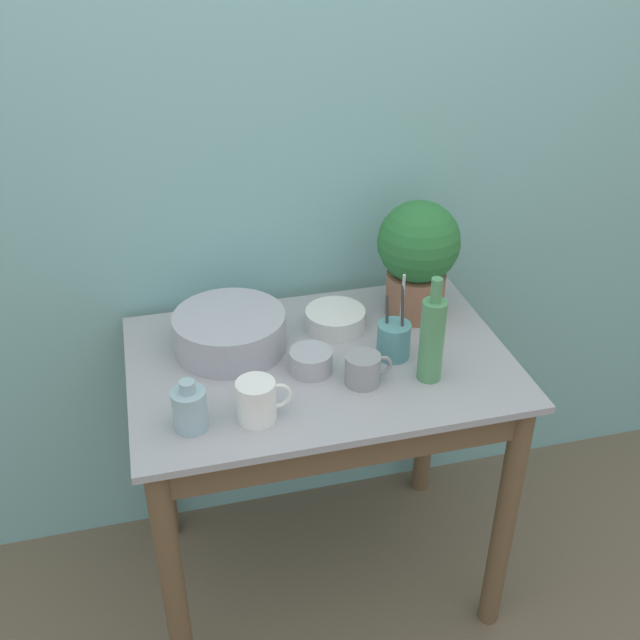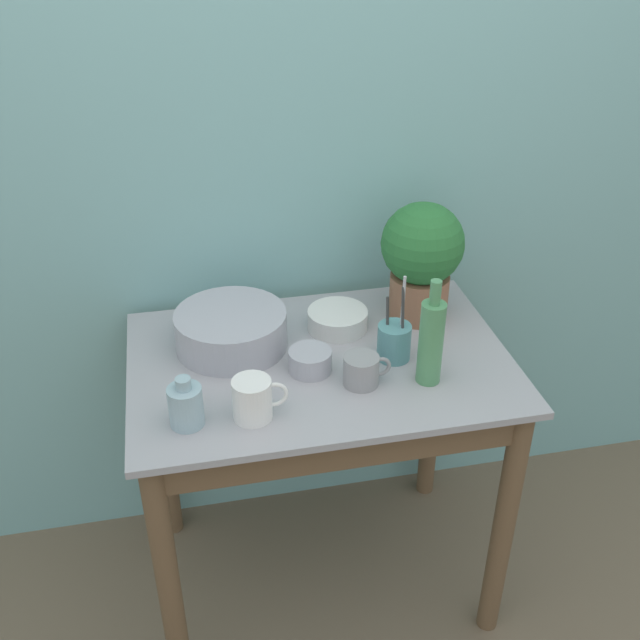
{
  "view_description": "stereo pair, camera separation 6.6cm",
  "coord_description": "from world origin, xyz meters",
  "px_view_note": "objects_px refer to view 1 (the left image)",
  "views": [
    {
      "loc": [
        -0.4,
        -1.24,
        1.95
      ],
      "look_at": [
        0.0,
        0.34,
        0.95
      ],
      "focal_mm": 42.0,
      "sensor_mm": 36.0,
      "label": 1
    },
    {
      "loc": [
        -0.34,
        -1.26,
        1.95
      ],
      "look_at": [
        0.0,
        0.34,
        0.95
      ],
      "focal_mm": 42.0,
      "sensor_mm": 36.0,
      "label": 2
    }
  ],
  "objects_px": {
    "potted_plant": "(418,254)",
    "bowl_small_steel": "(311,361)",
    "mug_white": "(257,401)",
    "utensil_cup": "(394,339)",
    "bowl_wash_large": "(230,332)",
    "bowl_small_enamel_white": "(335,319)",
    "bottle_tall": "(432,338)",
    "bottle_short": "(190,408)",
    "mug_grey": "(363,369)"
  },
  "relations": [
    {
      "from": "bowl_small_enamel_white",
      "to": "bowl_small_steel",
      "type": "height_order",
      "value": "bowl_small_steel"
    },
    {
      "from": "mug_grey",
      "to": "bowl_small_enamel_white",
      "type": "xyz_separation_m",
      "value": [
        -0.0,
        0.27,
        -0.01
      ]
    },
    {
      "from": "mug_grey",
      "to": "bowl_small_steel",
      "type": "xyz_separation_m",
      "value": [
        -0.12,
        0.08,
        -0.01
      ]
    },
    {
      "from": "potted_plant",
      "to": "utensil_cup",
      "type": "relative_size",
      "value": 1.43
    },
    {
      "from": "potted_plant",
      "to": "bowl_wash_large",
      "type": "xyz_separation_m",
      "value": [
        -0.54,
        -0.05,
        -0.14
      ]
    },
    {
      "from": "potted_plant",
      "to": "bottle_short",
      "type": "distance_m",
      "value": 0.78
    },
    {
      "from": "bowl_wash_large",
      "to": "bowl_small_enamel_white",
      "type": "distance_m",
      "value": 0.3
    },
    {
      "from": "mug_grey",
      "to": "utensil_cup",
      "type": "xyz_separation_m",
      "value": [
        0.11,
        0.09,
        0.01
      ]
    },
    {
      "from": "bowl_wash_large",
      "to": "bottle_tall",
      "type": "height_order",
      "value": "bottle_tall"
    },
    {
      "from": "bottle_tall",
      "to": "bowl_small_enamel_white",
      "type": "distance_m",
      "value": 0.35
    },
    {
      "from": "bottle_tall",
      "to": "bottle_short",
      "type": "distance_m",
      "value": 0.61
    },
    {
      "from": "bowl_wash_large",
      "to": "bowl_small_steel",
      "type": "relative_size",
      "value": 2.69
    },
    {
      "from": "bottle_tall",
      "to": "bowl_small_enamel_white",
      "type": "height_order",
      "value": "bottle_tall"
    },
    {
      "from": "bowl_wash_large",
      "to": "utensil_cup",
      "type": "distance_m",
      "value": 0.44
    },
    {
      "from": "potted_plant",
      "to": "bowl_small_enamel_white",
      "type": "xyz_separation_m",
      "value": [
        -0.24,
        -0.02,
        -0.16
      ]
    },
    {
      "from": "bottle_tall",
      "to": "bowl_small_steel",
      "type": "xyz_separation_m",
      "value": [
        -0.28,
        0.1,
        -0.09
      ]
    },
    {
      "from": "bowl_wash_large",
      "to": "bowl_small_steel",
      "type": "height_order",
      "value": "bowl_wash_large"
    },
    {
      "from": "mug_white",
      "to": "utensil_cup",
      "type": "relative_size",
      "value": 0.55
    },
    {
      "from": "potted_plant",
      "to": "bottle_tall",
      "type": "height_order",
      "value": "potted_plant"
    },
    {
      "from": "mug_white",
      "to": "potted_plant",
      "type": "bearing_deg",
      "value": 35.01
    },
    {
      "from": "bottle_short",
      "to": "bowl_small_enamel_white",
      "type": "height_order",
      "value": "bottle_short"
    },
    {
      "from": "bottle_tall",
      "to": "bowl_small_steel",
      "type": "distance_m",
      "value": 0.31
    },
    {
      "from": "potted_plant",
      "to": "mug_white",
      "type": "height_order",
      "value": "potted_plant"
    },
    {
      "from": "mug_white",
      "to": "utensil_cup",
      "type": "distance_m",
      "value": 0.43
    },
    {
      "from": "mug_white",
      "to": "utensil_cup",
      "type": "height_order",
      "value": "utensil_cup"
    },
    {
      "from": "potted_plant",
      "to": "mug_grey",
      "type": "distance_m",
      "value": 0.41
    },
    {
      "from": "bottle_short",
      "to": "bowl_small_steel",
      "type": "xyz_separation_m",
      "value": [
        0.32,
        0.15,
        -0.02
      ]
    },
    {
      "from": "bowl_small_enamel_white",
      "to": "potted_plant",
      "type": "bearing_deg",
      "value": 5.38
    },
    {
      "from": "bowl_wash_large",
      "to": "bottle_tall",
      "type": "relative_size",
      "value": 1.05
    },
    {
      "from": "potted_plant",
      "to": "bowl_small_steel",
      "type": "height_order",
      "value": "potted_plant"
    },
    {
      "from": "bottle_tall",
      "to": "bottle_short",
      "type": "relative_size",
      "value": 2.2
    },
    {
      "from": "bowl_small_steel",
      "to": "utensil_cup",
      "type": "xyz_separation_m",
      "value": [
        0.23,
        0.01,
        0.02
      ]
    },
    {
      "from": "bottle_tall",
      "to": "bottle_short",
      "type": "height_order",
      "value": "bottle_tall"
    },
    {
      "from": "bottle_short",
      "to": "bottle_tall",
      "type": "bearing_deg",
      "value": 4.63
    },
    {
      "from": "bowl_small_enamel_white",
      "to": "mug_grey",
      "type": "bearing_deg",
      "value": -90.0
    },
    {
      "from": "utensil_cup",
      "to": "bowl_small_enamel_white",
      "type": "bearing_deg",
      "value": 122.6
    },
    {
      "from": "bowl_wash_large",
      "to": "utensil_cup",
      "type": "bearing_deg",
      "value": -19.14
    },
    {
      "from": "utensil_cup",
      "to": "potted_plant",
      "type": "bearing_deg",
      "value": 56.36
    },
    {
      "from": "bottle_short",
      "to": "bowl_small_steel",
      "type": "distance_m",
      "value": 0.36
    },
    {
      "from": "bottle_short",
      "to": "potted_plant",
      "type": "bearing_deg",
      "value": 27.97
    },
    {
      "from": "bottle_tall",
      "to": "mug_grey",
      "type": "relative_size",
      "value": 2.33
    },
    {
      "from": "bowl_small_steel",
      "to": "utensil_cup",
      "type": "bearing_deg",
      "value": 3.04
    },
    {
      "from": "mug_grey",
      "to": "bowl_small_enamel_white",
      "type": "height_order",
      "value": "mug_grey"
    },
    {
      "from": "bottle_short",
      "to": "utensil_cup",
      "type": "bearing_deg",
      "value": 16.64
    },
    {
      "from": "bottle_short",
      "to": "utensil_cup",
      "type": "xyz_separation_m",
      "value": [
        0.55,
        0.16,
        -0.0
      ]
    },
    {
      "from": "bowl_small_steel",
      "to": "potted_plant",
      "type": "bearing_deg",
      "value": 30.3
    },
    {
      "from": "bowl_small_enamel_white",
      "to": "bottle_tall",
      "type": "bearing_deg",
      "value": -59.97
    },
    {
      "from": "bowl_wash_large",
      "to": "mug_white",
      "type": "distance_m",
      "value": 0.31
    },
    {
      "from": "utensil_cup",
      "to": "bottle_tall",
      "type": "bearing_deg",
      "value": -64.12
    },
    {
      "from": "mug_white",
      "to": "utensil_cup",
      "type": "bearing_deg",
      "value": 23.41
    }
  ]
}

